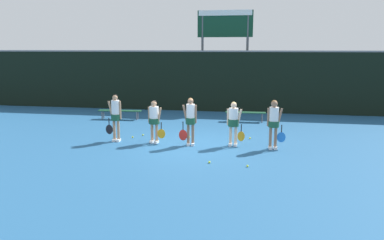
{
  "coord_description": "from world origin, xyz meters",
  "views": [
    {
      "loc": [
        2.32,
        -13.09,
        3.5
      ],
      "look_at": [
        0.03,
        -0.02,
        0.92
      ],
      "focal_mm": 35.0,
      "sensor_mm": 36.0,
      "label": 1
    }
  ],
  "objects_px": {
    "tennis_ball_1": "(209,162)",
    "tennis_ball_4": "(133,137)",
    "bench_courtside": "(120,111)",
    "player_3": "(234,120)",
    "tennis_ball_3": "(250,138)",
    "tennis_ball_5": "(247,166)",
    "tennis_ball_0": "(143,135)",
    "player_2": "(190,118)",
    "tennis_ball_2": "(189,137)",
    "player_0": "(116,114)",
    "bench_far": "(246,113)",
    "player_4": "(274,120)",
    "scoreboard": "(225,34)",
    "player_1": "(154,118)"
  },
  "relations": [
    {
      "from": "player_3",
      "to": "player_0",
      "type": "bearing_deg",
      "value": -176.88
    },
    {
      "from": "tennis_ball_0",
      "to": "tennis_ball_2",
      "type": "xyz_separation_m",
      "value": [
        1.92,
        -0.03,
        -0.0
      ]
    },
    {
      "from": "bench_far",
      "to": "tennis_ball_0",
      "type": "xyz_separation_m",
      "value": [
        -3.97,
        -3.67,
        -0.37
      ]
    },
    {
      "from": "tennis_ball_1",
      "to": "tennis_ball_4",
      "type": "xyz_separation_m",
      "value": [
        -3.4,
        2.73,
        -0.0
      ]
    },
    {
      "from": "tennis_ball_4",
      "to": "tennis_ball_5",
      "type": "xyz_separation_m",
      "value": [
        4.56,
        -2.91,
        -0.0
      ]
    },
    {
      "from": "player_3",
      "to": "bench_courtside",
      "type": "bearing_deg",
      "value": 146.58
    },
    {
      "from": "player_3",
      "to": "tennis_ball_2",
      "type": "xyz_separation_m",
      "value": [
        -1.77,
        0.89,
        -0.91
      ]
    },
    {
      "from": "tennis_ball_0",
      "to": "player_2",
      "type": "bearing_deg",
      "value": -27.58
    },
    {
      "from": "tennis_ball_3",
      "to": "tennis_ball_5",
      "type": "relative_size",
      "value": 1.05
    },
    {
      "from": "bench_far",
      "to": "tennis_ball_3",
      "type": "bearing_deg",
      "value": -87.58
    },
    {
      "from": "bench_courtside",
      "to": "tennis_ball_4",
      "type": "relative_size",
      "value": 32.38
    },
    {
      "from": "player_4",
      "to": "tennis_ball_5",
      "type": "distance_m",
      "value": 2.56
    },
    {
      "from": "bench_courtside",
      "to": "tennis_ball_3",
      "type": "height_order",
      "value": "bench_courtside"
    },
    {
      "from": "tennis_ball_1",
      "to": "tennis_ball_5",
      "type": "distance_m",
      "value": 1.18
    },
    {
      "from": "player_4",
      "to": "tennis_ball_4",
      "type": "relative_size",
      "value": 25.88
    },
    {
      "from": "tennis_ball_5",
      "to": "tennis_ball_3",
      "type": "bearing_deg",
      "value": 90.02
    },
    {
      "from": "bench_courtside",
      "to": "tennis_ball_3",
      "type": "xyz_separation_m",
      "value": [
        6.45,
        -3.04,
        -0.36
      ]
    },
    {
      "from": "player_3",
      "to": "tennis_ball_3",
      "type": "bearing_deg",
      "value": 64.32
    },
    {
      "from": "player_0",
      "to": "tennis_ball_0",
      "type": "distance_m",
      "value": 1.61
    },
    {
      "from": "bench_far",
      "to": "player_2",
      "type": "distance_m",
      "value": 5.16
    },
    {
      "from": "player_2",
      "to": "tennis_ball_5",
      "type": "relative_size",
      "value": 26.28
    },
    {
      "from": "bench_courtside",
      "to": "tennis_ball_4",
      "type": "bearing_deg",
      "value": -66.47
    },
    {
      "from": "scoreboard",
      "to": "player_2",
      "type": "distance_m",
      "value": 9.13
    },
    {
      "from": "player_3",
      "to": "tennis_ball_2",
      "type": "bearing_deg",
      "value": 155.12
    },
    {
      "from": "player_1",
      "to": "player_4",
      "type": "xyz_separation_m",
      "value": [
        4.31,
        -0.11,
        0.09
      ]
    },
    {
      "from": "tennis_ball_1",
      "to": "player_3",
      "type": "bearing_deg",
      "value": 75.48
    },
    {
      "from": "bench_courtside",
      "to": "tennis_ball_3",
      "type": "distance_m",
      "value": 7.14
    },
    {
      "from": "scoreboard",
      "to": "tennis_ball_5",
      "type": "height_order",
      "value": "scoreboard"
    },
    {
      "from": "tennis_ball_3",
      "to": "tennis_ball_4",
      "type": "relative_size",
      "value": 1.03
    },
    {
      "from": "tennis_ball_1",
      "to": "tennis_ball_4",
      "type": "distance_m",
      "value": 4.36
    },
    {
      "from": "player_0",
      "to": "player_1",
      "type": "distance_m",
      "value": 1.5
    },
    {
      "from": "scoreboard",
      "to": "tennis_ball_1",
      "type": "xyz_separation_m",
      "value": [
        0.51,
        -10.56,
        -4.22
      ]
    },
    {
      "from": "scoreboard",
      "to": "player_4",
      "type": "relative_size",
      "value": 3.21
    },
    {
      "from": "bench_far",
      "to": "player_3",
      "type": "distance_m",
      "value": 4.64
    },
    {
      "from": "player_4",
      "to": "tennis_ball_2",
      "type": "xyz_separation_m",
      "value": [
        -3.17,
        1.09,
        -1.0
      ]
    },
    {
      "from": "player_2",
      "to": "player_4",
      "type": "distance_m",
      "value": 2.94
    },
    {
      "from": "bench_courtside",
      "to": "tennis_ball_1",
      "type": "bearing_deg",
      "value": -54.21
    },
    {
      "from": "tennis_ball_4",
      "to": "player_0",
      "type": "bearing_deg",
      "value": -126.27
    },
    {
      "from": "tennis_ball_0",
      "to": "tennis_ball_1",
      "type": "bearing_deg",
      "value": -45.47
    },
    {
      "from": "player_3",
      "to": "tennis_ball_2",
      "type": "relative_size",
      "value": 24.72
    },
    {
      "from": "tennis_ball_2",
      "to": "bench_far",
      "type": "bearing_deg",
      "value": 61.0
    },
    {
      "from": "tennis_ball_3",
      "to": "tennis_ball_5",
      "type": "distance_m",
      "value": 3.53
    },
    {
      "from": "player_0",
      "to": "tennis_ball_5",
      "type": "distance_m",
      "value": 5.6
    },
    {
      "from": "tennis_ball_2",
      "to": "tennis_ball_3",
      "type": "xyz_separation_m",
      "value": [
        2.35,
        0.23,
        0.0
      ]
    },
    {
      "from": "tennis_ball_1",
      "to": "player_0",
      "type": "bearing_deg",
      "value": 150.84
    },
    {
      "from": "tennis_ball_1",
      "to": "tennis_ball_2",
      "type": "relative_size",
      "value": 1.09
    },
    {
      "from": "scoreboard",
      "to": "tennis_ball_3",
      "type": "xyz_separation_m",
      "value": [
        1.68,
        -7.21,
        -4.22
      ]
    },
    {
      "from": "player_3",
      "to": "tennis_ball_1",
      "type": "relative_size",
      "value": 22.58
    },
    {
      "from": "tennis_ball_4",
      "to": "bench_courtside",
      "type": "bearing_deg",
      "value": 117.37
    },
    {
      "from": "bench_courtside",
      "to": "player_3",
      "type": "relative_size",
      "value": 1.35
    }
  ]
}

